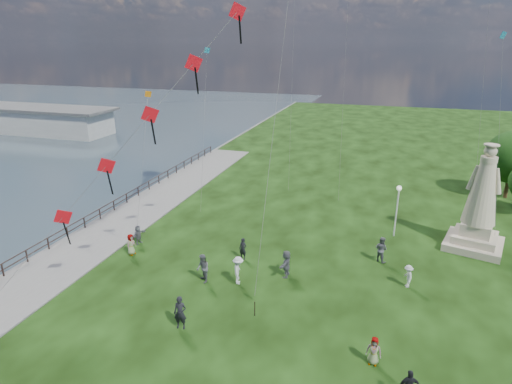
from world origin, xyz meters
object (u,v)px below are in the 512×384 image
(person_0, at_px, (180,313))
(person_10, at_px, (131,244))
(lamppost, at_px, (398,200))
(person_5, at_px, (138,235))
(person_7, at_px, (381,249))
(statue, at_px, (480,210))
(person_8, at_px, (408,276))
(person_6, at_px, (243,249))
(pier_pavilion, at_px, (32,119))
(person_1, at_px, (203,269))
(person_4, at_px, (374,351))
(person_11, at_px, (286,264))
(person_2, at_px, (238,270))
(person_9, at_px, (481,241))

(person_0, height_order, person_10, person_0)
(lamppost, bearing_deg, person_5, -158.65)
(person_5, relative_size, person_7, 0.79)
(statue, relative_size, person_8, 5.30)
(person_6, bearing_deg, pier_pavilion, 159.80)
(person_1, bearing_deg, person_6, 118.11)
(person_5, bearing_deg, person_10, -156.31)
(person_8, bearing_deg, person_6, -105.93)
(person_6, xyz_separation_m, person_7, (9.24, 2.55, 0.14))
(pier_pavilion, relative_size, person_5, 20.55)
(person_10, bearing_deg, person_0, -123.18)
(person_4, xyz_separation_m, person_5, (-17.63, 7.88, 0.00))
(statue, bearing_deg, person_11, -131.37)
(lamppost, relative_size, person_2, 2.27)
(person_6, bearing_deg, person_11, -8.54)
(lamppost, relative_size, person_4, 2.86)
(lamppost, xyz_separation_m, person_6, (-10.12, -7.13, -2.23))
(lamppost, xyz_separation_m, person_9, (5.93, -1.04, -2.09))
(person_4, relative_size, person_5, 1.00)
(person_0, height_order, person_4, person_0)
(person_1, bearing_deg, person_11, 74.22)
(person_1, bearing_deg, statue, 80.69)
(person_4, distance_m, person_10, 18.26)
(person_4, bearing_deg, pier_pavilion, 147.53)
(person_4, xyz_separation_m, person_10, (-17.17, 6.20, 0.05))
(person_0, height_order, person_6, person_0)
(statue, xyz_separation_m, person_10, (-23.64, -8.61, -2.18))
(person_0, distance_m, person_2, 5.33)
(pier_pavilion, distance_m, person_2, 62.04)
(person_10, bearing_deg, person_8, -76.91)
(person_2, bearing_deg, person_1, 86.69)
(statue, xyz_separation_m, person_11, (-12.31, -8.22, -2.05))
(statue, xyz_separation_m, person_1, (-17.18, -10.49, -2.01))
(person_9, bearing_deg, person_7, -131.83)
(person_1, distance_m, person_11, 5.37)
(person_1, height_order, person_9, person_1)
(person_11, bearing_deg, statue, 124.48)
(person_11, bearing_deg, person_8, 98.56)
(person_5, bearing_deg, person_2, -99.88)
(person_7, height_order, person_9, person_9)
(person_1, distance_m, person_9, 20.00)
(person_5, distance_m, person_11, 11.85)
(person_1, distance_m, person_6, 3.92)
(lamppost, relative_size, person_6, 2.67)
(person_7, height_order, person_10, person_7)
(lamppost, relative_size, person_10, 2.67)
(person_0, bearing_deg, person_5, 122.99)
(person_0, height_order, person_8, person_0)
(person_6, height_order, person_9, person_9)
(person_2, bearing_deg, person_11, -73.43)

